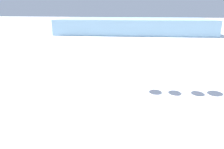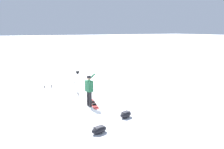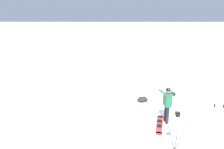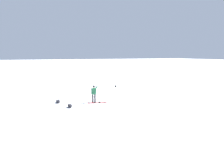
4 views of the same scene
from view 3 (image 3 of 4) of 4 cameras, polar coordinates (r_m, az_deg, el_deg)
The scene contains 7 objects.
ground_plane at distance 10.45m, azimuth 17.01°, elevation -10.77°, with size 300.00×300.00×0.00m, color white.
snowboarder at distance 9.46m, azimuth 14.49°, elevation -7.03°, with size 0.53×0.62×1.62m.
snowboard at distance 9.59m, azimuth 12.54°, elevation -12.75°, with size 1.74×0.63×0.10m.
gear_bag_large at distance 12.81m, azimuth 15.32°, elevation -5.02°, with size 0.46×0.71×0.26m.
camera_tripod at distance 7.56m, azimuth 16.86°, elevation -12.48°, with size 0.62×0.64×1.47m.
gear_bag_small at distance 11.67m, azimuth 8.13°, elevation -6.59°, with size 0.47×0.66×0.28m.
ski_poles at distance 9.56m, azimuth 26.41°, elevation -9.22°, with size 0.33×0.42×1.14m.
Camera 3 is at (-8.96, 2.95, 4.49)m, focal length 34.35 mm.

